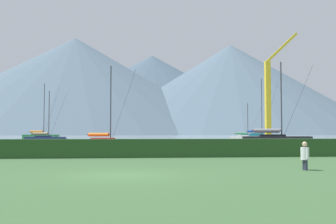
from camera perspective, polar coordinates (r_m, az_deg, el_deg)
ground_plane at (r=15.86m, az=-6.74°, el=-8.86°), size 1000.00×1000.00×0.00m
harbor_water at (r=152.78m, az=-5.96°, el=-3.48°), size 320.00×246.00×0.00m
hedge_line at (r=26.80m, az=-6.37°, el=-5.11°), size 80.00×1.20×1.21m
sailboat_slip_0 at (r=91.19m, az=-17.44°, el=-3.33°), size 8.67×4.15×12.16m
sailboat_slip_1 at (r=48.12m, az=15.15°, el=-3.89°), size 8.95×4.27×9.80m
sailboat_slip_3 at (r=91.94m, az=12.80°, el=-3.36°), size 9.10×4.68×13.61m
sailboat_slip_4 at (r=79.48m, az=10.92°, el=-3.62°), size 6.81×3.76×7.26m
sailboat_slip_5 at (r=66.37m, az=-16.85°, el=-3.69°), size 7.03×2.65×8.22m
sailboat_slip_6 at (r=41.96m, az=-8.65°, el=-4.34°), size 6.79×3.81×8.51m
person_seated_viewer at (r=18.75m, az=18.76°, el=-5.69°), size 0.36×0.57×1.25m
dock_crane at (r=65.38m, az=14.08°, el=0.75°), size 5.99×2.00×17.58m
distant_hill_west_ridge at (r=356.25m, az=-12.99°, el=3.63°), size 282.27×282.27×83.10m
distant_hill_central_peak at (r=420.75m, az=-2.29°, el=2.48°), size 288.50×288.50×81.91m
distant_hill_east_ridge at (r=353.59m, az=8.85°, el=3.18°), size 248.39×248.39×77.58m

